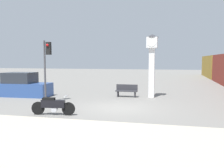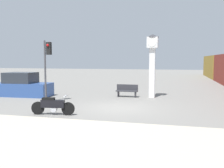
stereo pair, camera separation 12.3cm
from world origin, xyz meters
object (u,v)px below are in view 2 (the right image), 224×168
motorcycle (53,106)px  bench (127,90)px  parked_car (23,86)px  traffic_light (47,60)px  clock_tower (152,56)px

motorcycle → bench: bearing=62.7°
bench → parked_car: parked_car is taller
motorcycle → parked_car: (-5.35, 5.42, 0.28)m
motorcycle → parked_car: 7.62m
traffic_light → bench: (4.54, 3.54, -2.25)m
bench → motorcycle: bearing=-109.5°
traffic_light → clock_tower: bearing=30.5°
motorcycle → traffic_light: 4.56m
motorcycle → parked_car: size_ratio=0.52×
traffic_light → motorcycle: bearing=-58.0°
clock_tower → bench: size_ratio=2.85×
motorcycle → parked_car: parked_car is taller
motorcycle → traffic_light: size_ratio=0.56×
parked_car → traffic_light: bearing=-35.0°
clock_tower → bench: (-1.81, -0.20, -2.50)m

